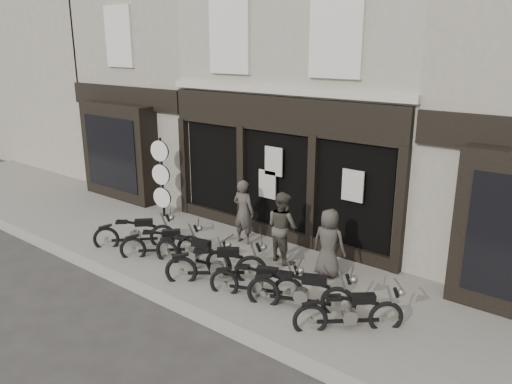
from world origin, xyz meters
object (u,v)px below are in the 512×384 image
Objects in this scene: motorcycle_1 at (163,246)px; man_centre at (282,227)px; motorcycle_3 at (217,268)px; motorcycle_2 at (193,256)px; motorcycle_5 at (302,295)px; man_right at (329,243)px; man_left at (244,212)px; advert_sign_post at (162,181)px; motorcycle_4 at (257,285)px; motorcycle_0 at (136,235)px; motorcycle_6 at (350,316)px.

man_centre reaches higher than motorcycle_1.
motorcycle_2 is at bearing 129.35° from motorcycle_3.
man_right is at bearing 80.42° from motorcycle_5.
man_left is 0.67× the size of advert_sign_post.
motorcycle_3 is 1.09× the size of man_left.
motorcycle_1 is 2.99m from man_centre.
motorcycle_4 is 1.11× the size of man_left.
motorcycle_5 is at bearing -43.72° from motorcycle_1.
man_left is (-2.13, 2.10, 0.59)m from motorcycle_4.
man_left is at bearing 111.50° from motorcycle_4.
motorcycle_5 is at bearing -11.55° from motorcycle_2.
motorcycle_0 is 2.87m from man_left.
motorcycle_6 is (5.19, -0.05, 0.00)m from motorcycle_1.
advert_sign_post reaches higher than man_centre.
motorcycle_5 is 1.73m from man_right.
man_right reaches higher than motorcycle_4.
man_right reaches higher than motorcycle_5.
motorcycle_3 is at bearing 155.22° from motorcycle_4.
man_right is (1.76, 1.76, 0.48)m from motorcycle_3.
motorcycle_5 is at bearing 144.67° from man_left.
man_centre is at bearing -9.49° from motorcycle_1.
motorcycle_0 is at bearing 12.87° from man_right.
man_right is (2.68, 1.59, 0.50)m from motorcycle_2.
motorcycle_3 is at bearing -47.72° from motorcycle_1.
man_left reaches higher than motorcycle_0.
motorcycle_1 is 3.10m from motorcycle_4.
motorcycle_5 is 0.81× the size of advert_sign_post.
motorcycle_6 is at bearing -12.24° from motorcycle_2.
man_centre is at bearing 165.07° from man_left.
motorcycle_4 is at bearing 166.32° from motorcycle_5.
motorcycle_3 is at bearing -21.34° from motorcycle_2.
advert_sign_post is at bearing 134.17° from motorcycle_4.
motorcycle_6 is 1.06× the size of man_right.
motorcycle_6 is at bearing 162.21° from man_centre.
motorcycle_2 is at bearing 136.11° from motorcycle_6.
motorcycle_1 is 2.25m from man_left.
motorcycle_0 is 0.81× the size of motorcycle_5.
motorcycle_4 is at bearing 124.33° from man_centre.
man_centre is at bearing -6.92° from man_right.
motorcycle_5 is at bearing 134.18° from motorcycle_6.
man_right is at bearing -167.31° from man_centre.
advert_sign_post is (-1.23, 2.00, 0.84)m from motorcycle_0.
man_right is at bearing 169.82° from man_left.
motorcycle_1 is at bearing 153.26° from motorcycle_4.
motorcycle_3 is (3.04, -0.15, 0.03)m from motorcycle_0.
advert_sign_post reaches higher than man_left.
motorcycle_5 is at bearing -36.56° from motorcycle_3.
motorcycle_6 reaches higher than motorcycle_4.
man_right is at bearing -15.35° from advert_sign_post.
motorcycle_3 reaches higher than motorcycle_4.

